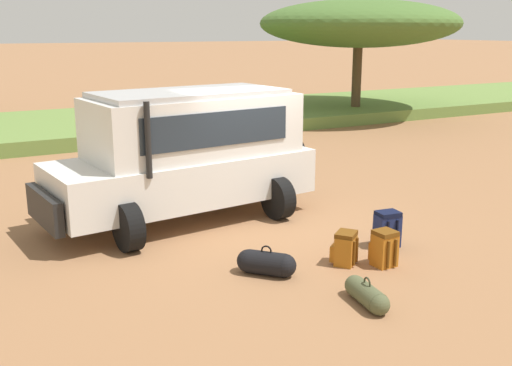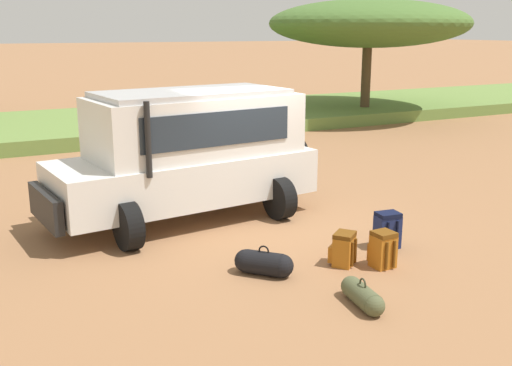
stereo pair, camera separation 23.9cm
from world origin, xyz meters
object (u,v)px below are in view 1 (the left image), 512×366
at_px(backpack_cluster_center, 345,248).
at_px(backpack_near_rear_wheel, 384,248).
at_px(safari_vehicle, 187,152).
at_px(duffel_bag_soft_canvas, 367,294).
at_px(acacia_tree_centre_back, 359,24).
at_px(backpack_beside_front_wheel, 387,229).
at_px(duffel_bag_low_black_case, 266,263).

bearing_deg(backpack_cluster_center, backpack_near_rear_wheel, -34.47).
relative_size(safari_vehicle, duffel_bag_soft_canvas, 6.07).
height_order(duffel_bag_soft_canvas, acacia_tree_centre_back, acacia_tree_centre_back).
xyz_separation_m(backpack_near_rear_wheel, acacia_tree_centre_back, (9.57, 13.10, 3.47)).
xyz_separation_m(backpack_beside_front_wheel, duffel_bag_soft_canvas, (-1.69, -1.59, -0.15)).
xyz_separation_m(duffel_bag_low_black_case, duffel_bag_soft_canvas, (0.67, -1.50, -0.03)).
bearing_deg(safari_vehicle, acacia_tree_centre_back, 39.96).
bearing_deg(backpack_cluster_center, duffel_bag_soft_canvas, -115.12).
height_order(backpack_near_rear_wheel, duffel_bag_low_black_case, backpack_near_rear_wheel).
bearing_deg(backpack_cluster_center, safari_vehicle, 110.54).
relative_size(backpack_cluster_center, backpack_near_rear_wheel, 0.92).
bearing_deg(duffel_bag_low_black_case, backpack_near_rear_wheel, -17.51).
bearing_deg(duffel_bag_low_black_case, backpack_cluster_center, -9.82).
height_order(backpack_cluster_center, acacia_tree_centre_back, acacia_tree_centre_back).
distance_m(duffel_bag_soft_canvas, acacia_tree_centre_back, 18.00).
height_order(backpack_beside_front_wheel, backpack_near_rear_wheel, backpack_beside_front_wheel).
bearing_deg(acacia_tree_centre_back, backpack_cluster_center, -128.23).
bearing_deg(backpack_near_rear_wheel, backpack_cluster_center, 145.53).
distance_m(safari_vehicle, duffel_bag_low_black_case, 3.28).
height_order(duffel_bag_low_black_case, acacia_tree_centre_back, acacia_tree_centre_back).
bearing_deg(duffel_bag_low_black_case, acacia_tree_centre_back, 47.93).
relative_size(duffel_bag_soft_canvas, acacia_tree_centre_back, 0.11).
relative_size(duffel_bag_low_black_case, duffel_bag_soft_canvas, 0.85).
xyz_separation_m(safari_vehicle, duffel_bag_soft_canvas, (0.63, -4.59, -1.15)).
xyz_separation_m(backpack_beside_front_wheel, backpack_cluster_center, (-1.09, -0.30, -0.04)).
distance_m(backpack_cluster_center, acacia_tree_centre_back, 16.62).
relative_size(backpack_beside_front_wheel, duffel_bag_soft_canvas, 0.68).
relative_size(backpack_beside_front_wheel, backpack_cluster_center, 1.17).
bearing_deg(duffel_bag_soft_canvas, acacia_tree_centre_back, 52.82).
xyz_separation_m(backpack_near_rear_wheel, duffel_bag_soft_canvas, (-1.09, -0.95, -0.13)).
bearing_deg(backpack_cluster_center, backpack_beside_front_wheel, 15.64).
relative_size(safari_vehicle, backpack_near_rear_wheel, 9.63).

